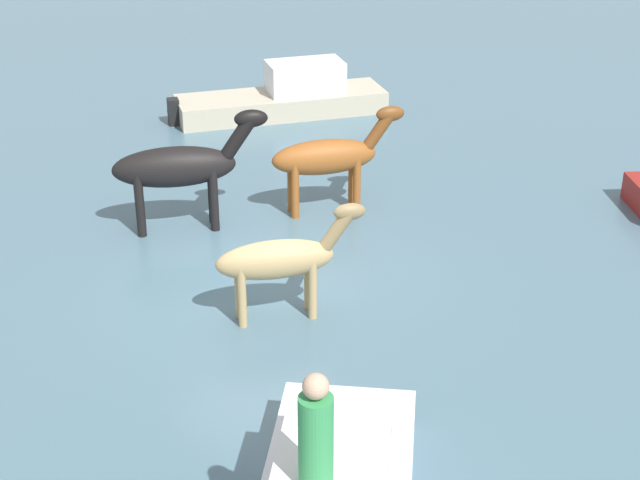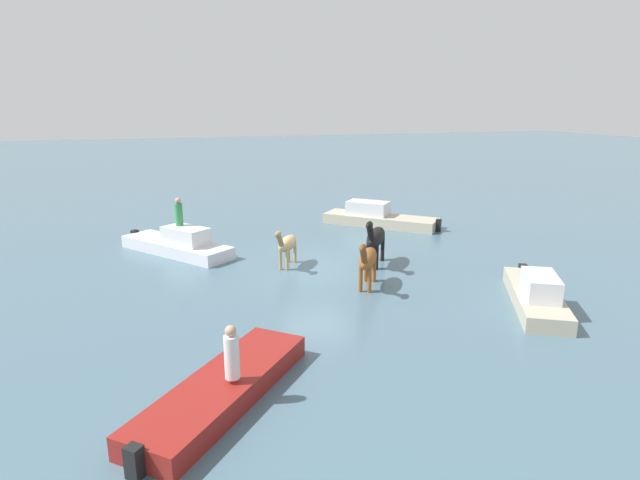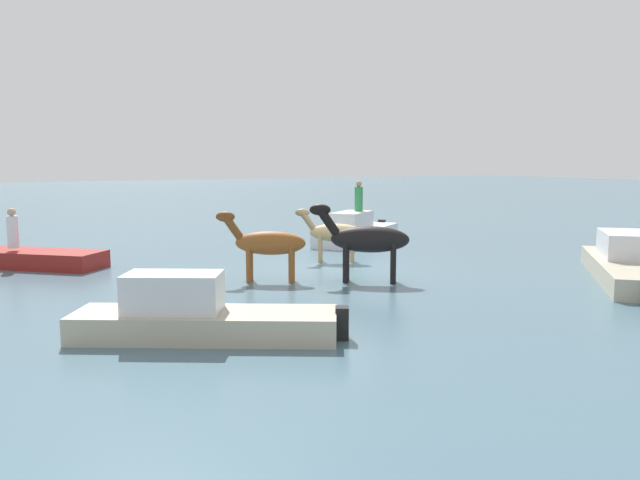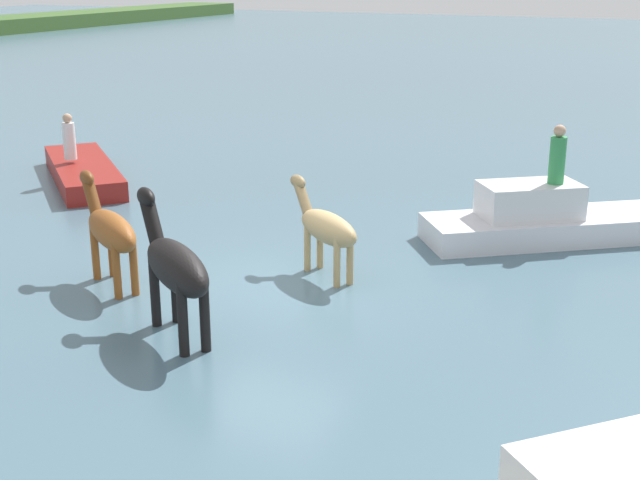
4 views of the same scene
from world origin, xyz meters
The scene contains 10 objects.
ground_plane centered at (0.00, 0.00, 0.00)m, with size 169.03×169.03×0.00m, color #476675.
horse_dun_straggler centered at (0.95, -0.60, 0.92)m, with size 1.47×1.99×1.68m.
horse_chestnut_trailing centered at (-1.08, 2.58, 1.02)m, with size 1.59×2.21×1.86m.
horse_rear_stallion centered at (-2.39, 0.33, 1.13)m, with size 1.88×2.38×2.05m.
boat_dinghy_port centered at (4.90, -3.90, 0.33)m, with size 4.53×5.34×1.37m.
boat_tender_starboard centered at (4.71, 8.16, 0.18)m, with size 4.51×4.76×0.75m.
boat_launch_far centered at (-5.46, 5.85, 0.32)m, with size 3.52×4.77×1.34m.
boat_motor_center centered at (-5.44, -6.06, 0.33)m, with size 5.43×5.31×1.38m.
person_boatman_standing centered at (4.78, -3.91, 1.76)m, with size 0.32×0.32×1.19m.
person_helmsman_aft centered at (4.51, 8.35, 1.15)m, with size 0.32×0.32×1.19m.
Camera 2 is at (5.86, 18.30, 6.22)m, focal length 29.10 mm.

